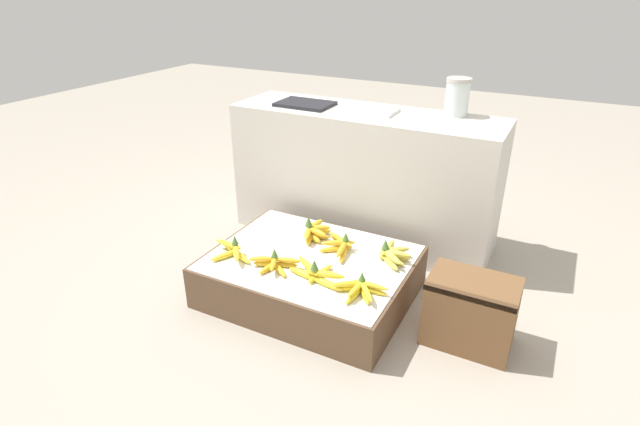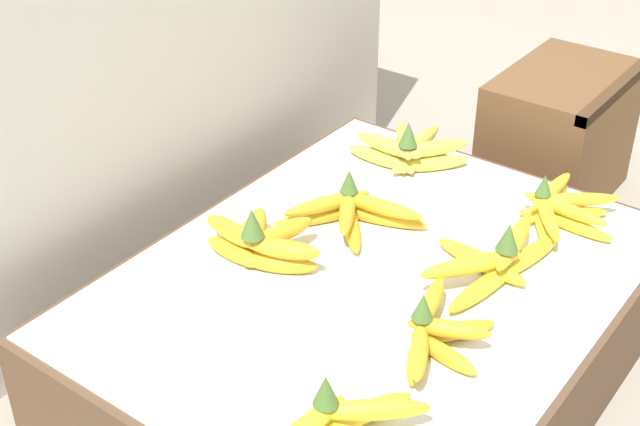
{
  "view_description": "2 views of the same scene",
  "coord_description": "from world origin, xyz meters",
  "views": [
    {
      "loc": [
        0.95,
        -1.73,
        1.38
      ],
      "look_at": [
        0.01,
        0.08,
        0.4
      ],
      "focal_mm": 28.0,
      "sensor_mm": 36.0,
      "label": 1
    },
    {
      "loc": [
        -0.96,
        -0.61,
        1.04
      ],
      "look_at": [
        0.03,
        0.13,
        0.26
      ],
      "focal_mm": 50.0,
      "sensor_mm": 36.0,
      "label": 2
    }
  ],
  "objects": [
    {
      "name": "banana_bunch_middle_right",
      "position": [
        0.34,
        0.15,
        0.24
      ],
      "size": [
        0.16,
        0.22,
        0.11
      ],
      "color": "#DBCC4C",
      "rests_on": "display_platform"
    },
    {
      "name": "back_vendor_table",
      "position": [
        -0.03,
        0.67,
        0.36
      ],
      "size": [
        1.45,
        0.43,
        0.73
      ],
      "color": "beige",
      "rests_on": "ground_plane"
    },
    {
      "name": "banana_bunch_middle_midleft",
      "position": [
        -0.07,
        0.17,
        0.24
      ],
      "size": [
        0.14,
        0.22,
        0.11
      ],
      "color": "gold",
      "rests_on": "display_platform"
    },
    {
      "name": "banana_bunch_front_right",
      "position": [
        0.32,
        -0.16,
        0.23
      ],
      "size": [
        0.22,
        0.17,
        0.09
      ],
      "color": "yellow",
      "rests_on": "display_platform"
    },
    {
      "name": "banana_bunch_front_midright",
      "position": [
        0.11,
        -0.15,
        0.24
      ],
      "size": [
        0.28,
        0.17,
        0.11
      ],
      "color": "yellow",
      "rests_on": "display_platform"
    },
    {
      "name": "banana_bunch_front_midleft",
      "position": [
        -0.09,
        -0.16,
        0.23
      ],
      "size": [
        0.22,
        0.15,
        0.09
      ],
      "color": "gold",
      "rests_on": "display_platform"
    },
    {
      "name": "display_platform",
      "position": [
        0.0,
        0.0,
        0.1
      ],
      "size": [
        0.9,
        0.7,
        0.21
      ],
      "color": "brown",
      "rests_on": "ground_plane"
    },
    {
      "name": "wooden_crate",
      "position": [
        0.73,
        0.01,
        0.15
      ],
      "size": [
        0.35,
        0.23,
        0.29
      ],
      "color": "brown",
      "rests_on": "ground_plane"
    },
    {
      "name": "banana_bunch_middle_midright",
      "position": [
        0.1,
        0.11,
        0.24
      ],
      "size": [
        0.17,
        0.23,
        0.09
      ],
      "color": "gold",
      "rests_on": "display_platform"
    },
    {
      "name": "ground_plane",
      "position": [
        0.0,
        0.0,
        0.0
      ],
      "size": [
        10.0,
        10.0,
        0.0
      ],
      "primitive_type": "plane",
      "color": "#A89E8E"
    }
  ]
}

